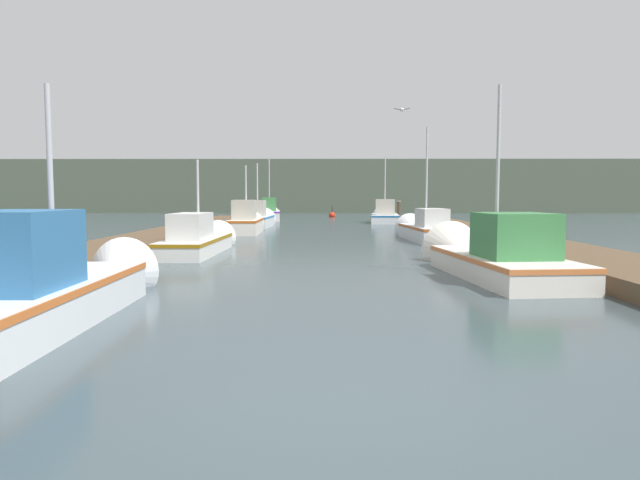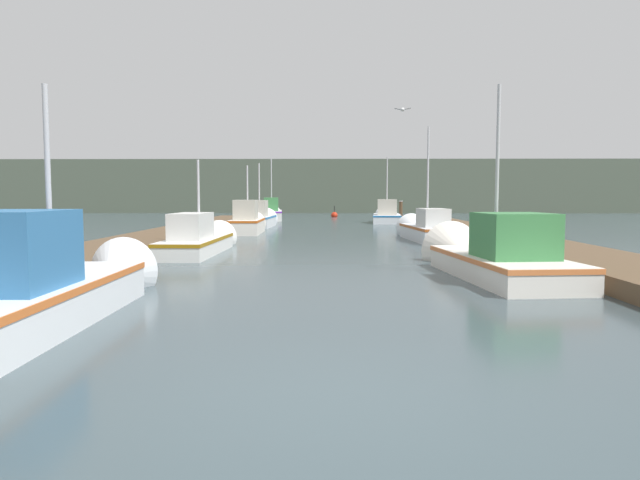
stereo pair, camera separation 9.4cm
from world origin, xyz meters
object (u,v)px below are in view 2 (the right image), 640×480
Objects in this scene: fishing_boat_0 at (57,284)px; fishing_boat_2 at (201,239)px; fishing_boat_4 at (248,222)px; fishing_boat_7 at (272,213)px; fishing_boat_5 at (260,219)px; channel_buoy at (334,215)px; seagull_lead at (403,110)px; fishing_boat_3 at (425,229)px; mooring_piling_1 at (74,253)px; fishing_boat_1 at (488,256)px; mooring_piling_2 at (431,220)px; mooring_piling_0 at (401,211)px; fishing_boat_6 at (387,215)px.

fishing_boat_0 is 1.01× the size of fishing_boat_2.
fishing_boat_4 is 14.56m from fishing_boat_7.
fishing_boat_2 is 1.13× the size of fishing_boat_5.
seagull_lead is at bearing -85.84° from channel_buoy.
fishing_boat_7 is at bearing -66.74° from seagull_lead.
mooring_piling_1 is (-9.17, -12.03, 0.24)m from fishing_boat_3.
fishing_boat_1 is 15.91m from mooring_piling_2.
fishing_boat_3 reaches higher than mooring_piling_1.
seagull_lead reaches higher than mooring_piling_0.
fishing_boat_3 reaches higher than fishing_boat_4.
fishing_boat_1 is 4.29× the size of mooring_piling_0.
fishing_boat_7 is 9.55m from mooring_piling_0.
channel_buoy is (-4.72, 18.18, -0.41)m from mooring_piling_2.
mooring_piling_1 is (-1.23, -21.50, 0.19)m from fishing_boat_5.
mooring_piling_0 is (1.00, 15.85, 0.30)m from fishing_boat_3.
fishing_boat_1 is 29.82m from fishing_boat_7.
mooring_piling_0 is (9.18, -2.63, 0.21)m from fishing_boat_7.
fishing_boat_0 is at bearing -70.11° from mooring_piling_1.
channel_buoy is at bearing 82.16° from fishing_boat_0.
fishing_boat_2 is at bearing -130.68° from mooring_piling_2.
fishing_boat_2 reaches higher than channel_buoy.
fishing_boat_1 is at bearing 107.21° from seagull_lead.
mooring_piling_0 is at bearing 37.42° from fishing_boat_5.
fishing_boat_6 reaches higher than fishing_boat_4.
fishing_boat_5 is at bearing 88.60° from fishing_boat_0.
fishing_boat_4 is at bearing -120.93° from fishing_boat_6.
fishing_boat_4 is 8.39× the size of seagull_lead.
fishing_boat_3 is at bearing -81.62° from channel_buoy.
mooring_piling_1 is at bearing -96.73° from fishing_boat_7.
fishing_boat_2 is 23.77m from fishing_boat_7.
channel_buoy is (-3.21, 34.02, -0.27)m from fishing_boat_1.
fishing_boat_6 is (7.78, 10.71, -0.06)m from fishing_boat_4.
fishing_boat_1 is 1.07× the size of fishing_boat_3.
fishing_boat_2 is at bearing 89.05° from fishing_boat_0.
mooring_piling_0 is at bearing -90.60° from seagull_lead.
mooring_piling_1 is at bearing -110.04° from mooring_piling_0.
fishing_boat_2 is 1.04× the size of fishing_boat_3.
fishing_boat_0 is 19.01m from fishing_boat_4.
fishing_boat_6 is 9.17m from mooring_piling_2.
fishing_boat_7 is at bearing 99.57° from fishing_boat_1.
fishing_boat_7 is (-0.31, 14.56, -0.01)m from fishing_boat_4.
fishing_boat_2 is at bearing -88.66° from fishing_boat_5.
fishing_boat_2 is (-7.81, 4.99, -0.01)m from fishing_boat_1.
fishing_boat_2 is 0.96× the size of fishing_boat_7.
fishing_boat_1 is 9.27m from fishing_boat_2.
fishing_boat_6 is 28.17m from mooring_piling_1.
fishing_boat_1 is 7.80m from seagull_lead.
fishing_boat_0 is 10.71× the size of seagull_lead.
fishing_boat_1 is 1.17× the size of fishing_boat_5.
fishing_boat_1 is at bearing -95.46° from mooring_piling_2.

